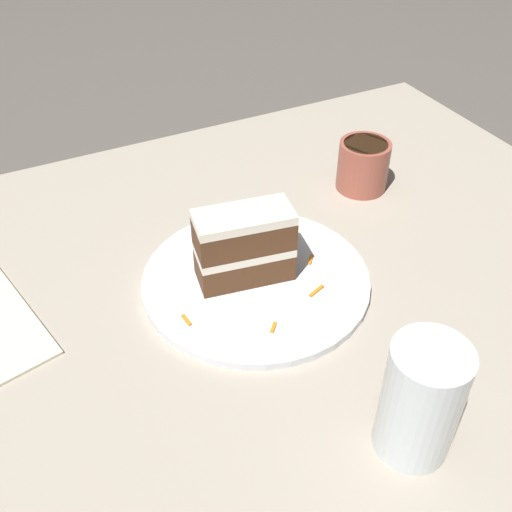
% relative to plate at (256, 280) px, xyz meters
% --- Properties ---
extents(ground_plane, '(6.00, 6.00, 0.00)m').
position_rel_plate_xyz_m(ground_plane, '(-0.05, 0.01, -0.03)').
color(ground_plane, '#4C4742').
rests_on(ground_plane, ground).
extents(dining_table, '(0.92, 1.13, 0.03)m').
position_rel_plate_xyz_m(dining_table, '(-0.05, 0.01, -0.02)').
color(dining_table, gray).
rests_on(dining_table, ground).
extents(plate, '(0.29, 0.29, 0.01)m').
position_rel_plate_xyz_m(plate, '(0.00, 0.00, 0.00)').
color(plate, silver).
rests_on(plate, dining_table).
extents(cake_slice, '(0.07, 0.12, 0.10)m').
position_rel_plate_xyz_m(cake_slice, '(0.01, 0.01, 0.05)').
color(cake_slice, '#4C2D19').
rests_on(cake_slice, plate).
extents(cream_dollop, '(0.05, 0.05, 0.05)m').
position_rel_plate_xyz_m(cream_dollop, '(0.08, -0.07, 0.03)').
color(cream_dollop, silver).
rests_on(cream_dollop, plate).
extents(orange_garnish, '(0.05, 0.05, 0.01)m').
position_rel_plate_xyz_m(orange_garnish, '(0.11, -0.01, 0.01)').
color(orange_garnish, orange).
rests_on(orange_garnish, plate).
extents(carrot_shreds_scatter, '(0.17, 0.19, 0.00)m').
position_rel_plate_xyz_m(carrot_shreds_scatter, '(-0.02, -0.02, 0.01)').
color(carrot_shreds_scatter, orange).
rests_on(carrot_shreds_scatter, plate).
extents(drinking_glass, '(0.07, 0.07, 0.13)m').
position_rel_plate_xyz_m(drinking_glass, '(-0.27, -0.03, 0.05)').
color(drinking_glass, silver).
rests_on(drinking_glass, dining_table).
extents(coffee_mug, '(0.08, 0.08, 0.08)m').
position_rel_plate_xyz_m(coffee_mug, '(0.13, -0.25, 0.04)').
color(coffee_mug, '#994C3D').
rests_on(coffee_mug, dining_table).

